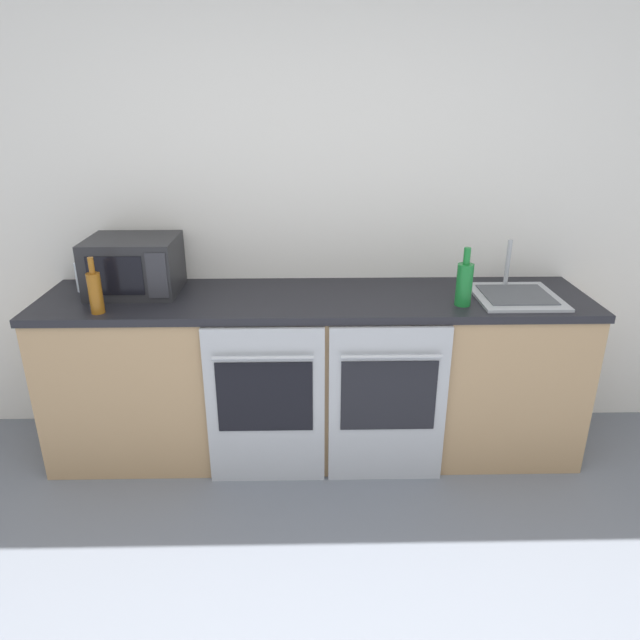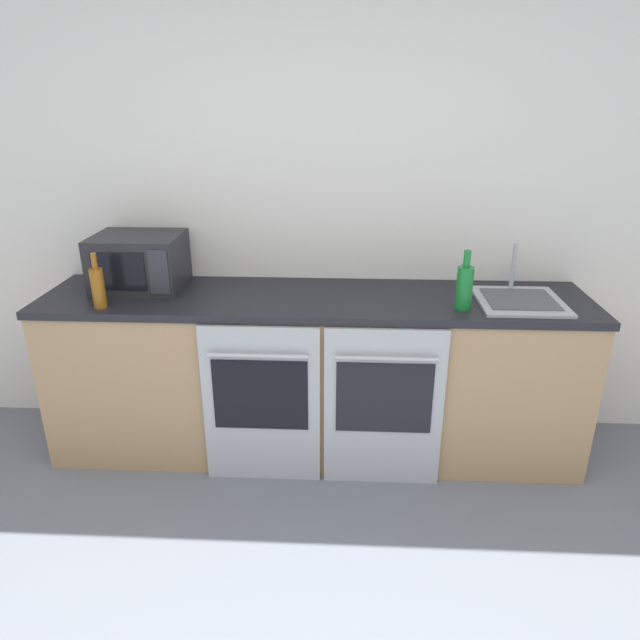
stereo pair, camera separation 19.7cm
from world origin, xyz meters
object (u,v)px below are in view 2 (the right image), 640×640
oven_left (261,404)px  microwave (139,262)px  bottle_clear (90,271)px  bottle_amber (98,287)px  bottle_green (464,286)px  oven_right (383,408)px  sink (519,299)px

oven_left → microwave: 1.02m
bottle_clear → bottle_amber: bottle_amber is taller
bottle_green → bottle_amber: bottle_green is taller
bottle_clear → bottle_green: bearing=-7.5°
microwave → bottle_green: size_ratio=1.56×
microwave → bottle_clear: 0.29m
oven_left → bottle_green: size_ratio=2.95×
oven_left → oven_right: same height
microwave → sink: (1.99, -0.13, -0.13)m
microwave → bottle_clear: bearing=175.9°
bottle_clear → bottle_green: (1.97, -0.26, 0.03)m
bottle_clear → sink: (2.28, -0.15, -0.07)m
oven_left → bottle_amber: (-0.79, 0.10, 0.58)m
sink → bottle_green: bearing=-160.7°
bottle_green → oven_left: bearing=-170.1°
bottle_clear → bottle_green: size_ratio=0.74×
sink → bottle_amber: bearing=-175.0°
oven_left → oven_right: (0.61, 0.00, 0.00)m
oven_left → oven_right: 0.61m
oven_left → microwave: size_ratio=1.89×
oven_left → bottle_amber: bearing=173.0°
oven_right → microwave: 1.50m
bottle_amber → oven_left: bearing=-7.0°
oven_right → bottle_green: (0.38, 0.17, 0.59)m
oven_right → bottle_green: 0.72m
microwave → bottle_amber: microwave is taller
microwave → sink: size_ratio=1.04×
bottle_green → sink: bearing=19.3°
bottle_clear → sink: 2.28m
bottle_green → bottle_amber: bearing=-177.6°
oven_left → sink: size_ratio=1.97×
microwave → oven_left: bearing=-30.7°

